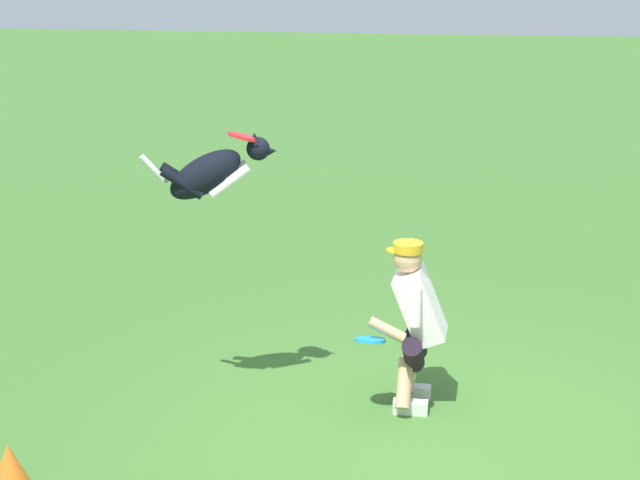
{
  "coord_description": "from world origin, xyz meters",
  "views": [
    {
      "loc": [
        -0.17,
        6.63,
        3.5
      ],
      "look_at": [
        0.83,
        -0.61,
        1.32
      ],
      "focal_mm": 58.86,
      "sensor_mm": 36.0,
      "label": 1
    }
  ],
  "objects_px": {
    "person": "(415,320)",
    "training_cone": "(9,466)",
    "dog": "(212,172)",
    "frisbee_held": "(370,340)",
    "frisbee_flying": "(244,137)"
  },
  "relations": [
    {
      "from": "frisbee_flying",
      "to": "training_cone",
      "type": "height_order",
      "value": "frisbee_flying"
    },
    {
      "from": "training_cone",
      "to": "frisbee_flying",
      "type": "bearing_deg",
      "value": -130.6
    },
    {
      "from": "training_cone",
      "to": "frisbee_held",
      "type": "bearing_deg",
      "value": -148.62
    },
    {
      "from": "person",
      "to": "frisbee_flying",
      "type": "height_order",
      "value": "frisbee_flying"
    },
    {
      "from": "person",
      "to": "frisbee_flying",
      "type": "relative_size",
      "value": 5.37
    },
    {
      "from": "dog",
      "to": "frisbee_held",
      "type": "bearing_deg",
      "value": -19.82
    },
    {
      "from": "frisbee_flying",
      "to": "training_cone",
      "type": "xyz_separation_m",
      "value": [
        1.28,
        1.49,
        -1.91
      ]
    },
    {
      "from": "person",
      "to": "training_cone",
      "type": "xyz_separation_m",
      "value": [
        2.53,
        1.58,
        -0.55
      ]
    },
    {
      "from": "dog",
      "to": "training_cone",
      "type": "distance_m",
      "value": 2.42
    },
    {
      "from": "person",
      "to": "frisbee_held",
      "type": "distance_m",
      "value": 0.4
    },
    {
      "from": "dog",
      "to": "frisbee_held",
      "type": "xyz_separation_m",
      "value": [
        -1.16,
        0.05,
        -1.21
      ]
    },
    {
      "from": "person",
      "to": "dog",
      "type": "distance_m",
      "value": 1.86
    },
    {
      "from": "training_cone",
      "to": "person",
      "type": "bearing_deg",
      "value": -148.04
    },
    {
      "from": "dog",
      "to": "training_cone",
      "type": "relative_size",
      "value": 3.15
    },
    {
      "from": "dog",
      "to": "person",
      "type": "bearing_deg",
      "value": -10.5
    }
  ]
}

